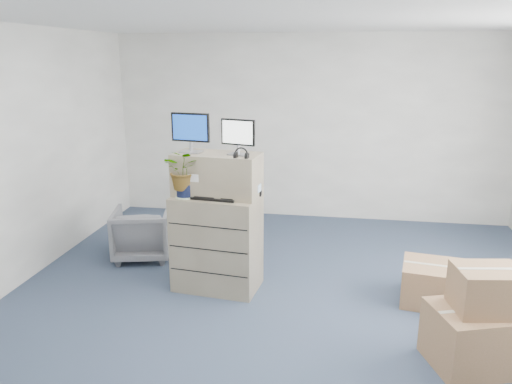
# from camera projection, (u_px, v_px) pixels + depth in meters

# --- Properties ---
(ground) EXTENTS (7.00, 7.00, 0.00)m
(ground) POSITION_uv_depth(u_px,v_px,m) (283.00, 331.00, 4.62)
(ground) COLOR #2A354C
(ground) RESTS_ON ground
(wall_back) EXTENTS (6.00, 0.02, 2.80)m
(wall_back) POSITION_uv_depth(u_px,v_px,m) (310.00, 128.00, 7.59)
(wall_back) COLOR #B8B7AF
(wall_back) RESTS_ON ground
(filing_cabinet_lower) EXTENTS (0.95, 0.65, 1.04)m
(filing_cabinet_lower) POSITION_uv_depth(u_px,v_px,m) (217.00, 242.00, 5.38)
(filing_cabinet_lower) COLOR gray
(filing_cabinet_lower) RESTS_ON ground
(filing_cabinet_upper) EXTENTS (0.94, 0.55, 0.45)m
(filing_cabinet_upper) POSITION_uv_depth(u_px,v_px,m) (217.00, 174.00, 5.23)
(filing_cabinet_upper) COLOR gray
(filing_cabinet_upper) RESTS_ON filing_cabinet_lower
(monitor_left) EXTENTS (0.42, 0.19, 0.41)m
(monitor_left) POSITION_uv_depth(u_px,v_px,m) (190.00, 130.00, 5.16)
(monitor_left) COLOR #99999E
(monitor_left) RESTS_ON filing_cabinet_upper
(monitor_right) EXTENTS (0.36, 0.19, 0.37)m
(monitor_right) POSITION_uv_depth(u_px,v_px,m) (238.00, 135.00, 5.04)
(monitor_right) COLOR #99999E
(monitor_right) RESTS_ON filing_cabinet_upper
(headphones) EXTENTS (0.14, 0.03, 0.14)m
(headphones) POSITION_uv_depth(u_px,v_px,m) (241.00, 154.00, 4.93)
(headphones) COLOR black
(headphones) RESTS_ON filing_cabinet_upper
(keyboard) EXTENTS (0.49, 0.25, 0.02)m
(keyboard) POSITION_uv_depth(u_px,v_px,m) (215.00, 198.00, 5.14)
(keyboard) COLOR black
(keyboard) RESTS_ON filing_cabinet_lower
(mouse) EXTENTS (0.09, 0.06, 0.03)m
(mouse) POSITION_uv_depth(u_px,v_px,m) (244.00, 201.00, 5.02)
(mouse) COLOR silver
(mouse) RESTS_ON filing_cabinet_lower
(water_bottle) EXTENTS (0.07, 0.07, 0.24)m
(water_bottle) POSITION_uv_depth(u_px,v_px,m) (225.00, 185.00, 5.21)
(water_bottle) COLOR #92959A
(water_bottle) RESTS_ON filing_cabinet_lower
(phone_dock) EXTENTS (0.07, 0.06, 0.15)m
(phone_dock) POSITION_uv_depth(u_px,v_px,m) (216.00, 191.00, 5.25)
(phone_dock) COLOR silver
(phone_dock) RESTS_ON filing_cabinet_lower
(external_drive) EXTENTS (0.18, 0.14, 0.05)m
(external_drive) POSITION_uv_depth(u_px,v_px,m) (253.00, 192.00, 5.28)
(external_drive) COLOR black
(external_drive) RESTS_ON filing_cabinet_lower
(tissue_box) EXTENTS (0.22, 0.14, 0.08)m
(tissue_box) POSITION_uv_depth(u_px,v_px,m) (250.00, 187.00, 5.22)
(tissue_box) COLOR #3F8DD6
(tissue_box) RESTS_ON external_drive
(potted_plant) EXTENTS (0.47, 0.50, 0.41)m
(potted_plant) POSITION_uv_depth(u_px,v_px,m) (184.00, 176.00, 5.13)
(potted_plant) COLOR #AFC9A2
(potted_plant) RESTS_ON filing_cabinet_lower
(office_chair) EXTENTS (0.81, 0.78, 0.70)m
(office_chair) POSITION_uv_depth(u_px,v_px,m) (142.00, 231.00, 6.24)
(office_chair) COLOR slate
(office_chair) RESTS_ON ground
(cardboard_boxes) EXTENTS (1.87, 1.78, 0.86)m
(cardboard_boxes) POSITION_uv_depth(u_px,v_px,m) (503.00, 312.00, 4.37)
(cardboard_boxes) COLOR olive
(cardboard_boxes) RESTS_ON ground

